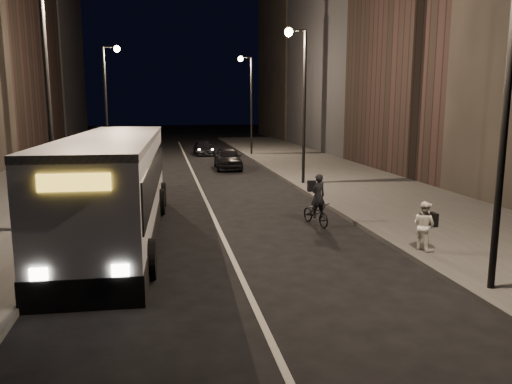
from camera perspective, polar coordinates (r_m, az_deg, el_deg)
name	(u,v)px	position (r m, az deg, el deg)	size (l,w,h in m)	color
ground	(232,257)	(14.76, -2.78, -7.41)	(180.00, 180.00, 0.00)	black
sidewalk_right	(341,177)	(30.14, 9.66, 1.65)	(7.00, 70.00, 0.16)	#3A3A37
sidewalk_left	(38,186)	(29.04, -23.66, 0.63)	(7.00, 70.00, 0.16)	#3A3A37
building_row_right	(373,31)	(45.55, 13.21, 17.51)	(8.00, 61.00, 21.00)	black
streetlight_right_near	(499,60)	(12.33, 26.05, 13.40)	(1.20, 0.44, 8.12)	black
streetlight_right_mid	(300,85)	(26.95, 5.03, 12.04)	(1.20, 0.44, 8.12)	black
streetlight_right_far	(248,92)	(42.58, -0.89, 11.36)	(1.20, 0.44, 8.12)	black
streetlight_left_near	(55,75)	(18.29, -21.98, 12.28)	(1.20, 0.44, 8.12)	black
streetlight_left_far	(109,89)	(36.12, -16.43, 11.17)	(1.20, 0.44, 8.12)	black
city_bus	(115,182)	(17.24, -15.81, 1.08)	(3.33, 12.71, 3.40)	silver
cyclist_on_bicycle	(316,208)	(18.43, 6.93, -1.85)	(0.97, 1.77, 1.93)	black
pedestrian_woman	(424,226)	(15.50, 18.67, -3.67)	(0.71, 0.55, 1.46)	white
car_near	(228,158)	(34.14, -3.25, 3.86)	(1.73, 4.29, 1.46)	black
car_mid	(141,150)	(41.49, -12.98, 4.75)	(1.58, 4.52, 1.49)	#313133
car_far	(204,148)	(43.80, -5.98, 5.01)	(1.64, 4.03, 1.17)	black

